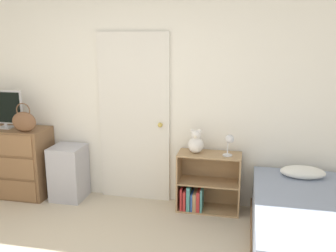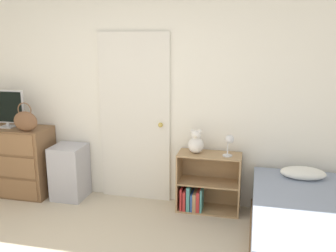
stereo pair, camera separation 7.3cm
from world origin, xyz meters
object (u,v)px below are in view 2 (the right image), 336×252
at_px(bookshelf, 204,187).
at_px(teddy_bear, 196,143).
at_px(tv, 6,108).
at_px(bed, 308,230).
at_px(handbag, 25,121).
at_px(desk_lamp, 229,142).
at_px(dresser, 13,160).
at_px(storage_bin, 70,172).

xyz_separation_m(bookshelf, teddy_bear, (-0.10, -0.00, 0.52)).
bearing_deg(tv, bed, -10.84).
relative_size(handbag, desk_lamp, 1.41).
xyz_separation_m(tv, teddy_bear, (2.33, 0.07, -0.31)).
distance_m(handbag, bed, 3.26).
bearing_deg(desk_lamp, bookshelf, 170.12).
xyz_separation_m(handbag, desk_lamp, (2.36, 0.15, -0.14)).
bearing_deg(dresser, bookshelf, 1.67).
distance_m(handbag, desk_lamp, 2.37).
distance_m(tv, handbag, 0.38).
distance_m(storage_bin, teddy_bear, 1.62).
relative_size(storage_bin, desk_lamp, 2.72).
distance_m(dresser, handbag, 0.65).
height_order(tv, bed, tv).
relative_size(dresser, teddy_bear, 3.57).
distance_m(teddy_bear, desk_lamp, 0.38).
relative_size(handbag, teddy_bear, 1.26).
bearing_deg(bookshelf, tv, -178.34).
distance_m(bookshelf, desk_lamp, 0.63).
height_order(teddy_bear, desk_lamp, teddy_bear).
bearing_deg(tv, dresser, 1.06).
distance_m(dresser, bed, 3.52).
distance_m(tv, storage_bin, 1.10).
bearing_deg(storage_bin, bookshelf, 1.39).
height_order(storage_bin, bookshelf, bookshelf).
bearing_deg(bookshelf, desk_lamp, -9.88).
height_order(bookshelf, bed, bookshelf).
xyz_separation_m(tv, bookshelf, (2.43, 0.07, -0.82)).
height_order(bookshelf, teddy_bear, teddy_bear).
relative_size(teddy_bear, bed, 0.15).
relative_size(dresser, desk_lamp, 4.00).
relative_size(storage_bin, bed, 0.37).
xyz_separation_m(tv, handbag, (0.34, -0.13, -0.11)).
distance_m(storage_bin, bed, 2.78).
bearing_deg(teddy_bear, bed, -32.69).
height_order(desk_lamp, bed, desk_lamp).
height_order(storage_bin, desk_lamp, desk_lamp).
height_order(dresser, desk_lamp, desk_lamp).
height_order(teddy_bear, bed, teddy_bear).
xyz_separation_m(dresser, tv, (-0.02, -0.00, 0.67)).
bearing_deg(dresser, handbag, -22.01).
distance_m(tv, desk_lamp, 2.71).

